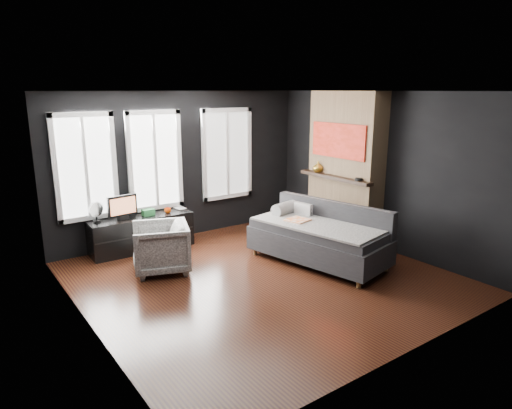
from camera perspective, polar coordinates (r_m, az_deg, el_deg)
floor at (r=6.87m, az=0.79°, el=-9.14°), size 5.00×5.00×0.00m
ceiling at (r=6.31m, az=0.87°, el=13.99°), size 5.00×5.00×0.00m
wall_back at (r=8.56m, az=-9.18°, el=4.79°), size 5.00×0.02×2.70m
wall_left at (r=5.41m, az=-21.03°, el=-1.49°), size 0.02×5.00×2.70m
wall_right at (r=8.17m, az=15.12°, el=4.03°), size 0.02×5.00×2.70m
windows at (r=8.23m, az=-12.20°, el=11.50°), size 4.00×0.16×1.76m
fireplace at (r=8.41m, az=11.10°, el=4.54°), size 0.70×1.62×2.70m
sofa at (r=7.36m, az=7.78°, el=-3.71°), size 1.54×2.39×0.95m
stripe_pillow at (r=7.76m, az=5.92°, el=-1.09°), size 0.14×0.36×0.35m
armchair at (r=7.13m, az=-11.84°, el=-5.00°), size 0.99×1.02×0.83m
media_console at (r=8.19m, az=-14.16°, el=-3.44°), size 1.77×0.60×0.60m
monitor at (r=7.93m, az=-16.36°, el=-0.15°), size 0.53×0.17×0.47m
desk_fan at (r=7.90m, az=-19.37°, el=-0.87°), size 0.31×0.31×0.35m
mug at (r=8.18m, az=-10.98°, el=-0.66°), size 0.14×0.12×0.11m
book at (r=8.39m, az=-9.93°, el=0.11°), size 0.16×0.03×0.22m
storage_box at (r=8.10m, az=-13.32°, el=-0.95°), size 0.21×0.14×0.11m
mantel_vase at (r=8.55m, az=7.75°, el=4.67°), size 0.20×0.21×0.19m
mantel_clock at (r=7.88m, az=12.71°, el=3.08°), size 0.16×0.16×0.04m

